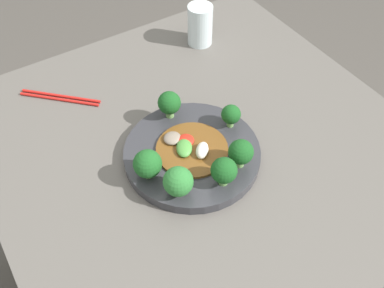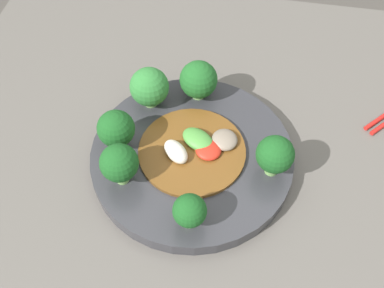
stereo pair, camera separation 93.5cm
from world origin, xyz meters
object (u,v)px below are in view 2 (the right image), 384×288
object	(u,v)px
broccoli_north	(199,80)
broccoli_west	(116,129)
stirfry_center	(195,148)
plate	(192,157)
broccoli_east	(275,155)
broccoli_south	(190,211)
broccoli_northwest	(149,87)
broccoli_southwest	(119,163)

from	to	relation	value
broccoli_north	broccoli_west	distance (m)	0.15
stirfry_center	plate	bearing A→B (deg)	-146.04
broccoli_east	broccoli_south	bearing A→B (deg)	-134.68
stirfry_center	broccoli_south	bearing A→B (deg)	-83.69
broccoli_north	broccoli_northwest	size ratio (longest dim) A/B	0.98
broccoli_southwest	stirfry_center	world-z (taller)	broccoli_southwest
broccoli_north	broccoli_west	world-z (taller)	broccoli_west
broccoli_west	broccoli_southwest	bearing A→B (deg)	-70.12
broccoli_east	broccoli_west	size ratio (longest dim) A/B	1.00
broccoli_southwest	broccoli_east	bearing A→B (deg)	13.84
broccoli_southwest	stirfry_center	size ratio (longest dim) A/B	0.43
broccoli_west	stirfry_center	bearing A→B (deg)	4.92
broccoli_southwest	broccoli_west	xyz separation A→B (m)	(-0.02, 0.06, -0.00)
broccoli_northwest	broccoli_south	bearing A→B (deg)	-63.45
broccoli_west	broccoli_south	xyz separation A→B (m)	(0.12, -0.10, -0.01)
broccoli_south	stirfry_center	bearing A→B (deg)	96.31
broccoli_northwest	broccoli_west	size ratio (longest dim) A/B	1.00
broccoli_east	broccoli_south	size ratio (longest dim) A/B	1.19
broccoli_north	broccoli_east	distance (m)	0.17
plate	broccoli_west	world-z (taller)	broccoli_west
plate	broccoli_southwest	world-z (taller)	broccoli_southwest
broccoli_south	broccoli_southwest	bearing A→B (deg)	154.33
broccoli_northwest	broccoli_west	distance (m)	0.09
broccoli_east	stirfry_center	bearing A→B (deg)	172.14
plate	broccoli_north	world-z (taller)	broccoli_north
broccoli_southwest	broccoli_south	world-z (taller)	broccoli_southwest
broccoli_north	broccoli_south	size ratio (longest dim) A/B	1.15
broccoli_southwest	broccoli_west	world-z (taller)	same
broccoli_west	stirfry_center	distance (m)	0.12
broccoli_southwest	broccoli_south	xyz separation A→B (m)	(0.10, -0.05, -0.01)
broccoli_southwest	stirfry_center	distance (m)	0.12
broccoli_north	broccoli_northwest	bearing A→B (deg)	-157.78
plate	broccoli_northwest	bearing A→B (deg)	134.38
plate	broccoli_northwest	world-z (taller)	broccoli_northwest
broccoli_northwest	stirfry_center	size ratio (longest dim) A/B	0.43
plate	broccoli_west	size ratio (longest dim) A/B	4.40
broccoli_south	broccoli_west	bearing A→B (deg)	139.58
broccoli_southwest	broccoli_east	distance (m)	0.21
plate	broccoli_northwest	distance (m)	0.12
broccoli_north	broccoli_west	xyz separation A→B (m)	(-0.10, -0.12, 0.00)
broccoli_north	plate	bearing A→B (deg)	-85.15
broccoli_east	stirfry_center	distance (m)	0.12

